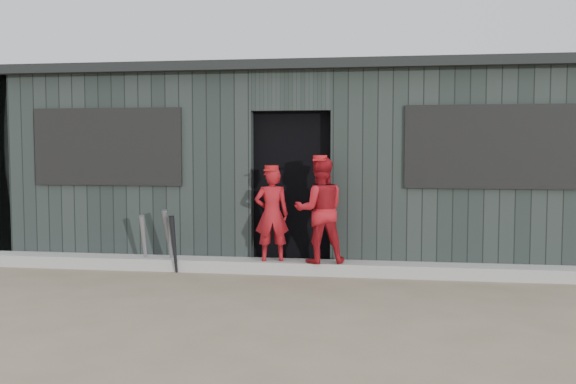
% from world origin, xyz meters
% --- Properties ---
extents(ground, '(80.00, 80.00, 0.00)m').
position_xyz_m(ground, '(0.00, 0.00, 0.00)').
color(ground, '#6F624D').
rests_on(ground, ground).
extents(curb, '(8.00, 0.36, 0.15)m').
position_xyz_m(curb, '(0.00, 1.82, 0.07)').
color(curb, '#999995').
rests_on(curb, ground).
extents(bat_left, '(0.10, 0.29, 0.71)m').
position_xyz_m(bat_left, '(-1.82, 1.72, 0.36)').
color(bat_left, gray).
rests_on(bat_left, ground).
extents(bat_mid, '(0.12, 0.29, 0.78)m').
position_xyz_m(bat_mid, '(-1.49, 1.72, 0.39)').
color(bat_mid, slate).
rests_on(bat_mid, ground).
extents(bat_right, '(0.09, 0.20, 0.72)m').
position_xyz_m(bat_right, '(-1.37, 1.56, 0.36)').
color(bat_right, black).
rests_on(bat_right, ground).
extents(player_red_left, '(0.47, 0.36, 1.15)m').
position_xyz_m(player_red_left, '(-0.20, 1.79, 0.72)').
color(player_red_left, maroon).
rests_on(player_red_left, curb).
extents(player_red_right, '(0.72, 0.62, 1.27)m').
position_xyz_m(player_red_right, '(0.40, 1.75, 0.79)').
color(player_red_right, '#A4141D').
rests_on(player_red_right, curb).
extents(player_grey_back, '(0.63, 0.44, 1.22)m').
position_xyz_m(player_grey_back, '(0.13, 2.36, 0.61)').
color(player_grey_back, '#B2B2B2').
rests_on(player_grey_back, ground).
extents(dugout, '(8.30, 3.30, 2.62)m').
position_xyz_m(dugout, '(-0.00, 3.50, 1.29)').
color(dugout, black).
rests_on(dugout, ground).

